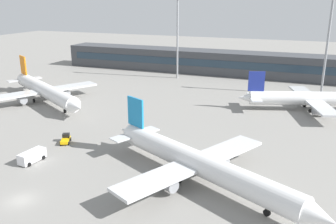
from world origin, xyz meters
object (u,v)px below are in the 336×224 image
(airplane_far, at_px, (317,99))
(baggage_tug_yellow, at_px, (66,139))
(airplane_near, at_px, (201,164))
(floodlight_tower_east, at_px, (328,38))
(airplane_mid, at_px, (45,91))
(service_van_white, at_px, (32,156))
(floodlight_tower_west, at_px, (178,32))

(airplane_far, height_order, baggage_tug_yellow, airplane_far)
(airplane_far, bearing_deg, airplane_near, -109.18)
(airplane_near, distance_m, baggage_tug_yellow, 31.89)
(airplane_near, relative_size, floodlight_tower_east, 1.33)
(airplane_mid, xyz_separation_m, airplane_far, (72.67, 20.45, -0.28))
(service_van_white, bearing_deg, airplane_near, 6.54)
(airplane_mid, relative_size, floodlight_tower_east, 1.35)
(baggage_tug_yellow, bearing_deg, service_van_white, -90.13)
(floodlight_tower_west, relative_size, floodlight_tower_east, 0.99)
(baggage_tug_yellow, relative_size, floodlight_tower_east, 0.13)
(service_van_white, bearing_deg, baggage_tug_yellow, 89.87)
(floodlight_tower_east, bearing_deg, baggage_tug_yellow, -129.42)
(baggage_tug_yellow, distance_m, floodlight_tower_west, 70.79)
(service_van_white, relative_size, floodlight_tower_west, 0.18)
(airplane_far, bearing_deg, floodlight_tower_west, 152.89)
(airplane_near, height_order, airplane_mid, airplane_mid)
(airplane_near, distance_m, floodlight_tower_east, 71.42)
(airplane_mid, height_order, floodlight_tower_east, floodlight_tower_east)
(airplane_near, relative_size, floodlight_tower_west, 1.35)
(airplane_near, bearing_deg, airplane_far, 70.82)
(service_van_white, bearing_deg, airplane_far, 47.90)
(airplane_near, bearing_deg, airplane_mid, 151.64)
(airplane_near, height_order, floodlight_tower_east, floodlight_tower_east)
(airplane_far, xyz_separation_m, service_van_white, (-48.63, -53.82, -2.06))
(baggage_tug_yellow, relative_size, service_van_white, 0.72)
(service_van_white, bearing_deg, floodlight_tower_east, 54.76)
(airplane_mid, bearing_deg, floodlight_tower_west, 62.39)
(floodlight_tower_west, height_order, floodlight_tower_east, floodlight_tower_east)
(airplane_far, height_order, service_van_white, airplane_far)
(service_van_white, height_order, floodlight_tower_west, floodlight_tower_west)
(airplane_far, relative_size, floodlight_tower_east, 1.33)
(airplane_near, bearing_deg, service_van_white, -173.46)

